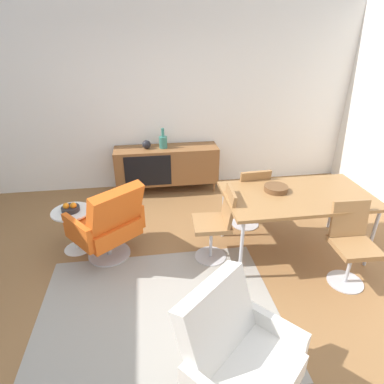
# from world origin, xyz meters

# --- Properties ---
(ground_plane) EXTENTS (8.32, 8.32, 0.00)m
(ground_plane) POSITION_xyz_m (0.00, 0.00, 0.00)
(ground_plane) COLOR olive
(wall_back) EXTENTS (6.80, 0.12, 2.80)m
(wall_back) POSITION_xyz_m (0.00, 2.60, 1.40)
(wall_back) COLOR white
(wall_back) RESTS_ON ground_plane
(sideboard) EXTENTS (1.60, 0.45, 0.72)m
(sideboard) POSITION_xyz_m (0.13, 2.30, 0.44)
(sideboard) COLOR brown
(sideboard) RESTS_ON ground_plane
(vase_cobalt) EXTENTS (0.13, 0.13, 0.13)m
(vase_cobalt) POSITION_xyz_m (-0.16, 2.30, 0.79)
(vase_cobalt) COLOR black
(vase_cobalt) RESTS_ON sideboard
(vase_sculptural_dark) EXTENTS (0.12, 0.12, 0.31)m
(vase_sculptural_dark) POSITION_xyz_m (0.09, 2.30, 0.82)
(vase_sculptural_dark) COLOR #337266
(vase_sculptural_dark) RESTS_ON sideboard
(dining_table) EXTENTS (1.60, 0.90, 0.74)m
(dining_table) POSITION_xyz_m (1.43, 0.47, 0.70)
(dining_table) COLOR olive
(dining_table) RESTS_ON ground_plane
(wooden_bowl_on_table) EXTENTS (0.26, 0.26, 0.06)m
(wooden_bowl_on_table) POSITION_xyz_m (1.23, 0.59, 0.77)
(wooden_bowl_on_table) COLOR brown
(wooden_bowl_on_table) RESTS_ON dining_table
(dining_chair_back_left) EXTENTS (0.43, 0.45, 0.86)m
(dining_chair_back_left) POSITION_xyz_m (1.09, 1.03, 0.47)
(dining_chair_back_left) COLOR #9E7042
(dining_chair_back_left) RESTS_ON ground_plane
(dining_chair_near_window) EXTENTS (0.45, 0.42, 0.86)m
(dining_chair_near_window) POSITION_xyz_m (0.55, 0.47, 0.47)
(dining_chair_near_window) COLOR #9E7042
(dining_chair_near_window) RESTS_ON ground_plane
(dining_chair_front_right) EXTENTS (0.41, 0.44, 0.86)m
(dining_chair_front_right) POSITION_xyz_m (1.79, -0.08, 0.47)
(dining_chair_front_right) COLOR #9E7042
(dining_chair_front_right) RESTS_ON ground_plane
(lounge_chair_red) EXTENTS (0.91, 0.90, 0.95)m
(lounge_chair_red) POSITION_xyz_m (-0.63, 0.63, 0.47)
(lounge_chair_red) COLOR #D85919
(lounge_chair_red) RESTS_ON ground_plane
(armchair_black_shell) EXTENTS (0.91, 0.91, 0.95)m
(armchair_black_shell) POSITION_xyz_m (0.32, -1.15, 0.47)
(armchair_black_shell) COLOR silver
(armchair_black_shell) RESTS_ON ground_plane
(side_table_round) EXTENTS (0.44, 0.44, 0.52)m
(side_table_round) POSITION_xyz_m (-1.06, 0.86, 0.32)
(side_table_round) COLOR white
(side_table_round) RESTS_ON ground_plane
(fruit_bowl) EXTENTS (0.20, 0.20, 0.11)m
(fruit_bowl) POSITION_xyz_m (-1.06, 0.86, 0.56)
(fruit_bowl) COLOR #262628
(fruit_bowl) RESTS_ON side_table_round
(area_rug) EXTENTS (2.20, 1.70, 0.01)m
(area_rug) POSITION_xyz_m (-0.15, -0.26, 0.00)
(area_rug) COLOR gray
(area_rug) RESTS_ON ground_plane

